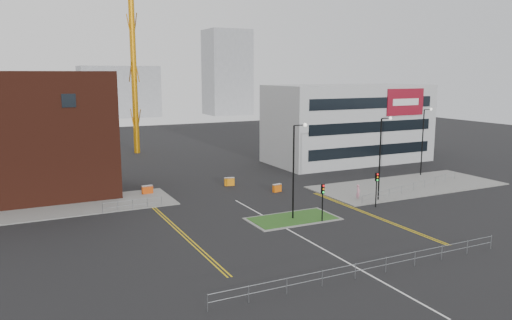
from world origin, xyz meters
The scene contains 26 objects.
ground centered at (0.00, 0.00, 0.00)m, with size 200.00×200.00×0.00m, color black.
pavement_left centered at (-20.00, 22.00, 0.06)m, with size 28.00×8.00×0.12m, color slate.
pavement_right centered at (22.00, 14.00, 0.06)m, with size 24.00×10.00×0.12m, color slate.
island_kerb centered at (2.00, 8.00, 0.04)m, with size 8.60×4.60×0.08m, color slate.
grass_island centered at (2.00, 8.00, 0.06)m, with size 8.00×4.00×0.12m, color #244617.
office_block centered at (26.01, 31.97, 6.00)m, with size 25.00×12.20×12.00m.
streetlamp_island centered at (2.22, 8.00, 5.41)m, with size 1.46×0.36×9.18m.
streetlamp_right_near centered at (14.22, 10.00, 5.41)m, with size 1.46×0.36×9.18m.
streetlamp_right_far centered at (28.22, 18.00, 5.41)m, with size 1.46×0.36×9.18m.
traffic_light_island centered at (4.00, 5.98, 2.57)m, with size 0.28×0.33×3.65m.
traffic_light_right centered at (12.00, 7.98, 2.57)m, with size 0.28×0.33×3.65m.
railing_front centered at (0.00, -6.00, 0.78)m, with size 24.05×0.05×1.10m.
railing_left centered at (-11.00, 18.00, 0.74)m, with size 6.05×0.05×1.10m.
railing_right centered at (20.50, 11.50, 0.78)m, with size 19.05×5.05×1.10m.
centre_line centered at (0.00, 2.00, 0.01)m, with size 0.15×30.00×0.01m, color silver.
yellow_left_a centered at (-9.00, 10.00, 0.01)m, with size 0.12×24.00×0.01m, color gold.
yellow_left_b centered at (-8.70, 10.00, 0.01)m, with size 0.12×24.00×0.01m, color gold.
yellow_right_a centered at (9.50, 6.00, 0.01)m, with size 0.12×20.00×0.01m, color gold.
yellow_right_b centered at (9.80, 6.00, 0.01)m, with size 0.12×20.00×0.01m, color gold.
skyline_b centered at (10.00, 130.00, 8.00)m, with size 24.00×12.00×16.00m, color gray.
skyline_c centered at (45.00, 125.00, 14.00)m, with size 14.00×12.00×28.00m, color gray.
skyline_d centered at (-8.00, 140.00, 6.00)m, with size 30.00×12.00×12.00m, color gray.
pedestrian centered at (12.13, 11.11, 0.88)m, with size 0.64×0.42×1.75m, color pink.
barrier_left centered at (-8.00, 23.97, 0.57)m, with size 1.27×0.47×1.06m.
barrier_mid centered at (2.28, 24.00, 0.56)m, with size 1.28×0.64×1.03m.
barrier_right centered at (6.00, 18.48, 0.51)m, with size 1.17×0.61×0.94m.
Camera 1 is at (-21.51, -31.68, 13.78)m, focal length 35.00 mm.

